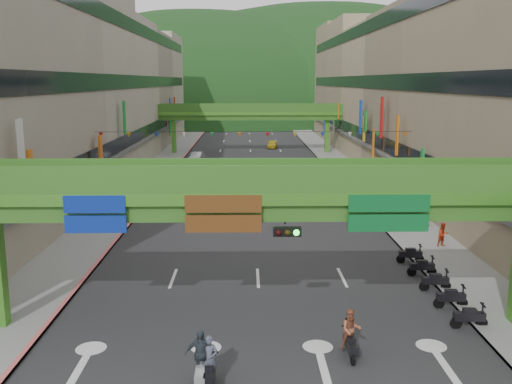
{
  "coord_description": "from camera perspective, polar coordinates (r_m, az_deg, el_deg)",
  "views": [
    {
      "loc": [
        -0.58,
        -16.81,
        10.31
      ],
      "look_at": [
        0.0,
        18.0,
        3.5
      ],
      "focal_mm": 40.0,
      "sensor_mm": 36.0,
      "label": 1
    }
  ],
  "objects": [
    {
      "name": "scooter_rider_far",
      "position": [
        44.16,
        -1.55,
        -1.1
      ],
      "size": [
        0.84,
        1.6,
        1.99
      ],
      "color": "maroon",
      "rests_on": "ground"
    },
    {
      "name": "overpass_near",
      "position": [
        22.82,
        2.88,
        -1.88
      ],
      "size": [
        28.0,
        12.27,
        7.1
      ],
      "color": "#4C9E2D",
      "rests_on": "ground"
    },
    {
      "name": "scooter_rider_mid",
      "position": [
        22.32,
        9.47,
        -13.77
      ],
      "size": [
        0.79,
        1.6,
        1.94
      ],
      "color": "black",
      "rests_on": "ground"
    },
    {
      "name": "road_slab",
      "position": [
        67.6,
        -0.45,
        2.31
      ],
      "size": [
        18.0,
        140.0,
        0.02
      ],
      "primitive_type": "cube",
      "color": "#28282B",
      "rests_on": "ground"
    },
    {
      "name": "building_row_right",
      "position": [
        69.61,
        15.56,
        9.97
      ],
      "size": [
        12.8,
        95.0,
        19.0
      ],
      "color": "gray",
      "rests_on": "ground"
    },
    {
      "name": "parked_scooter_row",
      "position": [
        30.05,
        17.5,
        -8.48
      ],
      "size": [
        1.6,
        9.35,
        1.08
      ],
      "color": "black",
      "rests_on": "ground"
    },
    {
      "name": "sidewalk_right",
      "position": [
        68.58,
        8.78,
        2.36
      ],
      "size": [
        4.0,
        140.0,
        0.15
      ],
      "primitive_type": "cube",
      "color": "gray",
      "rests_on": "ground"
    },
    {
      "name": "overpass_far",
      "position": [
        81.96,
        -0.56,
        7.64
      ],
      "size": [
        28.0,
        2.2,
        7.1
      ],
      "color": "#4C9E2D",
      "rests_on": "ground"
    },
    {
      "name": "bunting_string",
      "position": [
        47.02,
        -0.25,
        5.76
      ],
      "size": [
        26.0,
        0.36,
        0.47
      ],
      "color": "black",
      "rests_on": "ground"
    },
    {
      "name": "building_row_left",
      "position": [
        69.29,
        -16.57,
        9.92
      ],
      "size": [
        12.8,
        95.0,
        19.0
      ],
      "color": "#9E937F",
      "rests_on": "ground"
    },
    {
      "name": "curb_left",
      "position": [
        68.12,
        -8.14,
        2.33
      ],
      "size": [
        0.2,
        140.0,
        0.18
      ],
      "primitive_type": "cube",
      "color": "#CC5959",
      "rests_on": "ground"
    },
    {
      "name": "pedestrian_red",
      "position": [
        37.45,
        18.19,
        -4.29
      ],
      "size": [
        0.87,
        0.77,
        1.5
      ],
      "primitive_type": "imported",
      "rotation": [
        0.0,
        0.0,
        0.31
      ],
      "color": "#B52D12",
      "rests_on": "ground"
    },
    {
      "name": "scooter_rider_near",
      "position": [
        20.2,
        -4.66,
        -16.85
      ],
      "size": [
        0.57,
        1.6,
        1.89
      ],
      "color": "black",
      "rests_on": "ground"
    },
    {
      "name": "car_silver",
      "position": [
        73.71,
        -5.96,
        3.48
      ],
      "size": [
        1.72,
        4.04,
        1.29
      ],
      "primitive_type": "imported",
      "rotation": [
        0.0,
        0.0,
        -0.09
      ],
      "color": "#B9BBC0",
      "rests_on": "ground"
    },
    {
      "name": "curb_right",
      "position": [
        68.28,
        7.21,
        2.37
      ],
      "size": [
        0.2,
        140.0,
        0.18
      ],
      "primitive_type": "cube",
      "color": "gray",
      "rests_on": "ground"
    },
    {
      "name": "sidewalk_left",
      "position": [
        68.39,
        -9.72,
        2.3
      ],
      "size": [
        4.0,
        140.0,
        0.15
      ],
      "primitive_type": "cube",
      "color": "gray",
      "rests_on": "ground"
    },
    {
      "name": "pedestrian_blue",
      "position": [
        55.81,
        9.78,
        1.2
      ],
      "size": [
        0.97,
        0.78,
        1.8
      ],
      "primitive_type": "imported",
      "rotation": [
        0.0,
        0.0,
        2.82
      ],
      "color": "navy",
      "rests_on": "ground"
    },
    {
      "name": "car_yellow",
      "position": [
        88.79,
        1.62,
        4.81
      ],
      "size": [
        1.82,
        3.82,
        1.26
      ],
      "primitive_type": "imported",
      "rotation": [
        0.0,
        0.0,
        -0.09
      ],
      "color": "yellow",
      "rests_on": "ground"
    },
    {
      "name": "scooter_rider_left",
      "position": [
        20.12,
        -5.58,
        -16.28
      ],
      "size": [
        1.06,
        1.6,
        2.15
      ],
      "color": "gray",
      "rests_on": "ground"
    },
    {
      "name": "hill_left",
      "position": [
        177.7,
        -5.66,
        7.69
      ],
      "size": [
        168.0,
        140.0,
        112.0
      ],
      "primitive_type": "ellipsoid",
      "color": "#1C4419",
      "rests_on": "ground"
    },
    {
      "name": "pedestrian_dark",
      "position": [
        42.29,
        16.67,
        -2.26
      ],
      "size": [
        1.09,
        0.52,
        1.81
      ],
      "primitive_type": "imported",
      "rotation": [
        0.0,
        0.0,
        -0.08
      ],
      "color": "black",
      "rests_on": "ground"
    },
    {
      "name": "hill_right",
      "position": [
        198.73,
        6.5,
        8.03
      ],
      "size": [
        208.0,
        176.0,
        128.0
      ],
      "primitive_type": "ellipsoid",
      "color": "#1C4419",
      "rests_on": "ground"
    }
  ]
}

